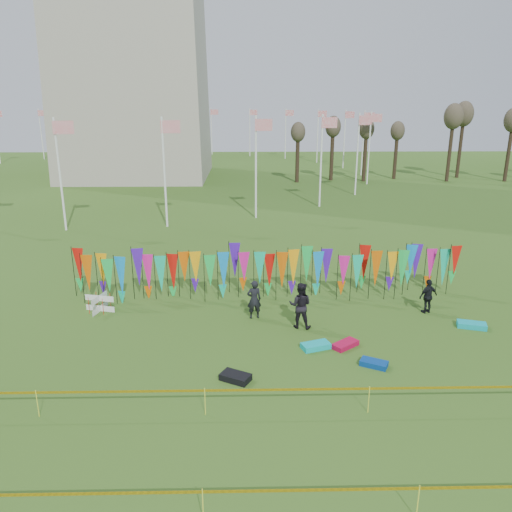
{
  "coord_description": "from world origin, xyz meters",
  "views": [
    {
      "loc": [
        -0.86,
        -15.76,
        8.98
      ],
      "look_at": [
        -0.38,
        6.0,
        2.25
      ],
      "focal_mm": 35.0,
      "sensor_mm": 36.0,
      "label": 1
    }
  ],
  "objects_px": {
    "box_kite": "(100,303)",
    "kite_bag_red": "(345,345)",
    "kite_bag_blue": "(374,363)",
    "kite_bag_teal": "(472,325)",
    "kite_bag_turquoise": "(316,346)",
    "kite_bag_black": "(235,377)",
    "person_right": "(428,296)",
    "person_mid": "(300,305)",
    "person_left": "(254,299)"
  },
  "relations": [
    {
      "from": "person_left",
      "to": "kite_bag_blue",
      "type": "height_order",
      "value": "person_left"
    },
    {
      "from": "person_right",
      "to": "kite_bag_black",
      "type": "height_order",
      "value": "person_right"
    },
    {
      "from": "person_left",
      "to": "kite_bag_blue",
      "type": "distance_m",
      "value": 6.0
    },
    {
      "from": "kite_bag_blue",
      "to": "kite_bag_black",
      "type": "xyz_separation_m",
      "value": [
        -4.9,
        -0.84,
        0.02
      ]
    },
    {
      "from": "box_kite",
      "to": "kite_bag_black",
      "type": "bearing_deg",
      "value": -43.87
    },
    {
      "from": "kite_bag_turquoise",
      "to": "kite_bag_red",
      "type": "relative_size",
      "value": 1.0
    },
    {
      "from": "kite_bag_turquoise",
      "to": "kite_bag_blue",
      "type": "distance_m",
      "value": 2.33
    },
    {
      "from": "person_mid",
      "to": "kite_bag_black",
      "type": "bearing_deg",
      "value": 71.4
    },
    {
      "from": "box_kite",
      "to": "person_right",
      "type": "distance_m",
      "value": 14.59
    },
    {
      "from": "kite_bag_black",
      "to": "kite_bag_turquoise",
      "type": "bearing_deg",
      "value": 36.16
    },
    {
      "from": "kite_bag_blue",
      "to": "kite_bag_black",
      "type": "height_order",
      "value": "kite_bag_black"
    },
    {
      "from": "kite_bag_red",
      "to": "kite_bag_teal",
      "type": "height_order",
      "value": "kite_bag_teal"
    },
    {
      "from": "person_mid",
      "to": "box_kite",
      "type": "bearing_deg",
      "value": 2.12
    },
    {
      "from": "kite_bag_turquoise",
      "to": "kite_bag_teal",
      "type": "bearing_deg",
      "value": 14.18
    },
    {
      "from": "person_left",
      "to": "kite_bag_blue",
      "type": "bearing_deg",
      "value": 123.97
    },
    {
      "from": "person_left",
      "to": "kite_bag_turquoise",
      "type": "height_order",
      "value": "person_left"
    },
    {
      "from": "person_right",
      "to": "kite_bag_blue",
      "type": "bearing_deg",
      "value": 32.03
    },
    {
      "from": "person_right",
      "to": "kite_bag_blue",
      "type": "xyz_separation_m",
      "value": [
        -3.52,
        -4.63,
        -0.68
      ]
    },
    {
      "from": "person_left",
      "to": "person_mid",
      "type": "bearing_deg",
      "value": 142.14
    },
    {
      "from": "person_right",
      "to": "person_left",
      "type": "bearing_deg",
      "value": -17.77
    },
    {
      "from": "person_mid",
      "to": "kite_bag_red",
      "type": "xyz_separation_m",
      "value": [
        1.56,
        -1.8,
        -0.88
      ]
    },
    {
      "from": "person_right",
      "to": "kite_bag_black",
      "type": "xyz_separation_m",
      "value": [
        -8.42,
        -5.47,
        -0.67
      ]
    },
    {
      "from": "kite_bag_red",
      "to": "person_mid",
      "type": "bearing_deg",
      "value": 130.89
    },
    {
      "from": "box_kite",
      "to": "kite_bag_teal",
      "type": "relative_size",
      "value": 0.68
    },
    {
      "from": "person_mid",
      "to": "kite_bag_blue",
      "type": "xyz_separation_m",
      "value": [
        2.3,
        -3.26,
        -0.88
      ]
    },
    {
      "from": "kite_bag_black",
      "to": "person_mid",
      "type": "bearing_deg",
      "value": 57.57
    },
    {
      "from": "kite_bag_turquoise",
      "to": "kite_bag_blue",
      "type": "xyz_separation_m",
      "value": [
        1.89,
        -1.36,
        -0.01
      ]
    },
    {
      "from": "person_left",
      "to": "kite_bag_black",
      "type": "height_order",
      "value": "person_left"
    },
    {
      "from": "kite_bag_red",
      "to": "person_right",
      "type": "bearing_deg",
      "value": 36.7
    },
    {
      "from": "person_mid",
      "to": "kite_bag_black",
      "type": "xyz_separation_m",
      "value": [
        -2.61,
        -4.1,
        -0.86
      ]
    },
    {
      "from": "person_mid",
      "to": "kite_bag_black",
      "type": "relative_size",
      "value": 1.98
    },
    {
      "from": "box_kite",
      "to": "kite_bag_turquoise",
      "type": "height_order",
      "value": "box_kite"
    },
    {
      "from": "kite_bag_blue",
      "to": "kite_bag_teal",
      "type": "distance_m",
      "value": 5.74
    },
    {
      "from": "person_mid",
      "to": "person_right",
      "type": "distance_m",
      "value": 5.97
    },
    {
      "from": "box_kite",
      "to": "person_left",
      "type": "height_order",
      "value": "person_left"
    },
    {
      "from": "box_kite",
      "to": "kite_bag_red",
      "type": "distance_m",
      "value": 10.94
    },
    {
      "from": "kite_bag_blue",
      "to": "kite_bag_teal",
      "type": "bearing_deg",
      "value": 32.28
    },
    {
      "from": "person_left",
      "to": "kite_bag_teal",
      "type": "height_order",
      "value": "person_left"
    },
    {
      "from": "kite_bag_teal",
      "to": "kite_bag_black",
      "type": "bearing_deg",
      "value": -158.19
    },
    {
      "from": "box_kite",
      "to": "kite_bag_turquoise",
      "type": "distance_m",
      "value": 9.9
    },
    {
      "from": "person_left",
      "to": "kite_bag_red",
      "type": "bearing_deg",
      "value": 130.51
    },
    {
      "from": "person_right",
      "to": "kite_bag_teal",
      "type": "relative_size",
      "value": 1.37
    },
    {
      "from": "person_right",
      "to": "kite_bag_black",
      "type": "distance_m",
      "value": 10.06
    },
    {
      "from": "person_left",
      "to": "kite_bag_black",
      "type": "xyz_separation_m",
      "value": [
        -0.72,
        -5.07,
        -0.74
      ]
    },
    {
      "from": "person_mid",
      "to": "person_right",
      "type": "bearing_deg",
      "value": -152.89
    },
    {
      "from": "person_left",
      "to": "kite_bag_blue",
      "type": "xyz_separation_m",
      "value": [
        4.18,
        -4.23,
        -0.76
      ]
    },
    {
      "from": "kite_bag_turquoise",
      "to": "kite_bag_blue",
      "type": "bearing_deg",
      "value": -35.79
    },
    {
      "from": "kite_bag_red",
      "to": "kite_bag_black",
      "type": "distance_m",
      "value": 4.76
    },
    {
      "from": "person_mid",
      "to": "person_right",
      "type": "xyz_separation_m",
      "value": [
        5.81,
        1.37,
        -0.2
      ]
    },
    {
      "from": "person_left",
      "to": "kite_bag_black",
      "type": "relative_size",
      "value": 1.74
    }
  ]
}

